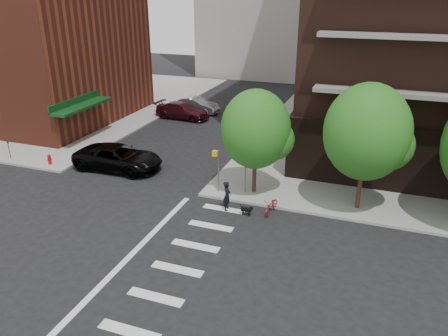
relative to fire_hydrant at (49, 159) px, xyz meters
name	(u,v)px	position (x,y,z in m)	size (l,w,h in m)	color
ground	(119,256)	(10.50, -7.80, -0.55)	(120.00, 120.00, 0.00)	black
sidewalk_nw	(45,99)	(-14.00, 15.70, -0.48)	(31.00, 33.00, 0.15)	gray
crosswalk	(161,265)	(12.71, -7.80, -0.55)	(3.85, 13.00, 0.01)	silver
midrise_nw	(7,3)	(-11.50, 10.20, 9.60)	(21.40, 15.50, 20.00)	maroon
tree_a	(256,129)	(14.50, 0.70, 3.49)	(4.00, 4.00, 5.90)	#301E11
tree_b	(367,132)	(20.50, 0.70, 3.99)	(4.50, 4.50, 6.65)	#301E11
pedestrian_signal	(224,165)	(12.82, 0.12, 1.30)	(2.18, 0.67, 2.60)	slate
fire_hydrant	(49,159)	(0.00, 0.00, 0.00)	(0.24, 0.24, 0.73)	#A50C0C
parking_meter	(9,147)	(-3.50, 0.00, 0.41)	(0.10, 0.08, 1.32)	black
parked_car_black	(118,158)	(4.77, 1.20, 0.29)	(6.03, 2.78, 1.68)	black
parked_car_maroon	(182,111)	(3.57, 13.96, 0.20)	(5.20, 2.11, 1.51)	#41111A
parked_car_silver	(196,105)	(3.95, 16.40, 0.20)	(4.57, 1.59, 1.50)	#969A9E
scooter	(272,206)	(16.09, -1.30, -0.11)	(0.58, 1.66, 0.87)	maroon
dog_walker	(227,196)	(13.68, -1.80, 0.30)	(0.41, 0.62, 1.71)	black
dog	(247,209)	(14.90, -2.04, -0.20)	(0.66, 0.23, 0.56)	black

